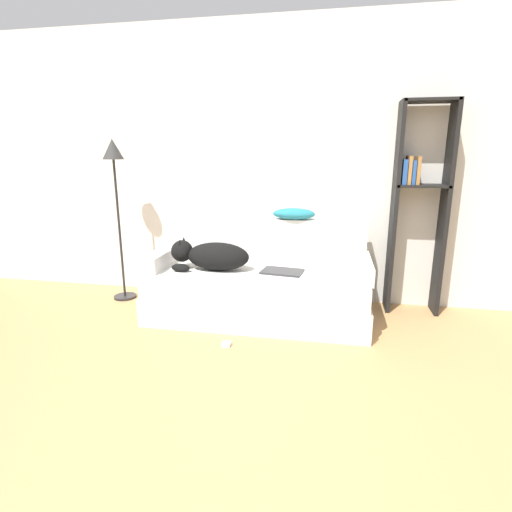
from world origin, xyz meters
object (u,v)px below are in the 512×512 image
Objects in this scene: couch at (258,293)px; laptop at (282,271)px; throw_pillow at (294,214)px; floor_lamp at (115,176)px; dog at (211,255)px; power_adapter at (226,344)px; bookshelf at (418,199)px.

couch is 0.33m from laptop.
laptop is at bearing -12.42° from couch.
floor_lamp is at bearing -175.69° from throw_pillow.
couch is at bearing -8.74° from floor_lamp.
couch is at bearing 175.25° from laptop.
laptop is at bearing -9.24° from floor_lamp.
dog is 1.28m from floor_lamp.
couch is 0.83m from throw_pillow.
dog is 0.88m from throw_pillow.
dog reaches higher than power_adapter.
power_adapter is at bearing -113.95° from laptop.
throw_pillow is 0.25× the size of floor_lamp.
floor_lamp is 24.50× the size of power_adapter.
bookshelf is 1.19× the size of floor_lamp.
floor_lamp reaches higher than laptop.
floor_lamp is 2.01m from power_adapter.
laptop is 0.61m from throw_pillow.
dog is 0.45× the size of floor_lamp.
couch is 2.73× the size of dog.
power_adapter is at bearing -63.13° from dog.
throw_pillow is at bearing 67.35° from power_adapter.
laptop is 1.89m from floor_lamp.
power_adapter is at bearing -101.91° from couch.
floor_lamp is at bearing 163.83° from dog.
laptop reaches higher than couch.
dog is at bearing -147.99° from throw_pillow.
couch is 29.95× the size of power_adapter.
floor_lamp is (-2.86, -0.20, 0.19)m from bookshelf.
laptop is at bearing 2.58° from dog.
couch is 4.93× the size of throw_pillow.
throw_pillow reaches higher than laptop.
bookshelf is 2.14m from power_adapter.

